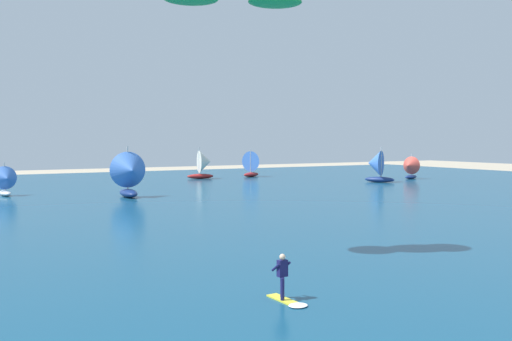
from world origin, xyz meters
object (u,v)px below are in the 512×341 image
object	(u,v)px
sailboat_trailing	(410,167)
sailboat_mid_left	(130,174)
kitesurfer	(285,284)
sailboat_anchored_offshore	(204,164)
sailboat_far_right	(375,166)
sailboat_near_shore	(253,164)
sailboat_heeled_over	(6,181)

from	to	relation	value
sailboat_trailing	sailboat_mid_left	size ratio (longest dim) A/B	0.72
sailboat_trailing	kitesurfer	bearing A→B (deg)	-138.21
sailboat_anchored_offshore	sailboat_trailing	size ratio (longest dim) A/B	1.27
sailboat_far_right	sailboat_near_shore	xyz separation A→B (m)	(-9.17, 18.05, -0.16)
sailboat_anchored_offshore	sailboat_heeled_over	bearing A→B (deg)	-154.03
sailboat_anchored_offshore	sailboat_far_right	xyz separation A→B (m)	(17.76, -17.48, 0.05)
sailboat_mid_left	sailboat_near_shore	size ratio (longest dim) A/B	1.15
sailboat_anchored_offshore	sailboat_mid_left	bearing A→B (deg)	-129.17
sailboat_mid_left	sailboat_trailing	bearing A→B (deg)	7.78
sailboat_trailing	sailboat_far_right	world-z (taller)	sailboat_far_right
kitesurfer	sailboat_mid_left	size ratio (longest dim) A/B	0.39
sailboat_mid_left	sailboat_heeled_over	size ratio (longest dim) A/B	1.50
sailboat_heeled_over	sailboat_mid_left	bearing A→B (deg)	-35.26
sailboat_mid_left	sailboat_near_shore	world-z (taller)	sailboat_mid_left
sailboat_mid_left	sailboat_far_right	world-z (taller)	sailboat_mid_left
kitesurfer	sailboat_far_right	bearing A→B (deg)	45.78
sailboat_anchored_offshore	sailboat_mid_left	distance (m)	27.36
kitesurfer	sailboat_heeled_over	distance (m)	45.55
kitesurfer	sailboat_near_shore	bearing A→B (deg)	62.38
kitesurfer	sailboat_trailing	bearing A→B (deg)	41.79
sailboat_mid_left	sailboat_heeled_over	xyz separation A→B (m)	(-10.71, 7.57, -0.78)
sailboat_trailing	sailboat_near_shore	distance (m)	23.72
sailboat_trailing	sailboat_heeled_over	distance (m)	54.28
kitesurfer	sailboat_far_right	world-z (taller)	sailboat_far_right
sailboat_far_right	sailboat_mid_left	bearing A→B (deg)	-173.92
sailboat_trailing	sailboat_heeled_over	size ratio (longest dim) A/B	1.08
sailboat_mid_left	sailboat_far_right	xyz separation A→B (m)	(35.04, 3.73, -0.14)
sailboat_anchored_offshore	sailboat_far_right	bearing A→B (deg)	-44.55
kitesurfer	sailboat_trailing	world-z (taller)	sailboat_trailing
sailboat_near_shore	sailboat_trailing	bearing A→B (deg)	-41.86
sailboat_trailing	sailboat_near_shore	size ratio (longest dim) A/B	0.83
sailboat_near_shore	sailboat_anchored_offshore	bearing A→B (deg)	-176.25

